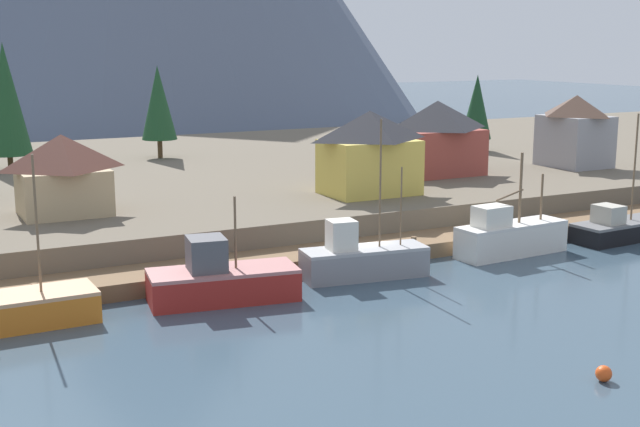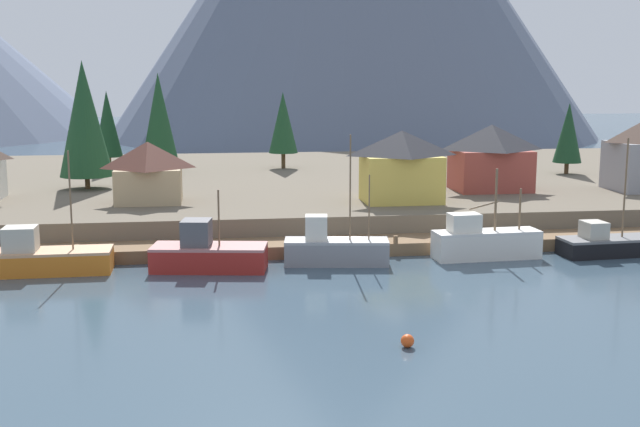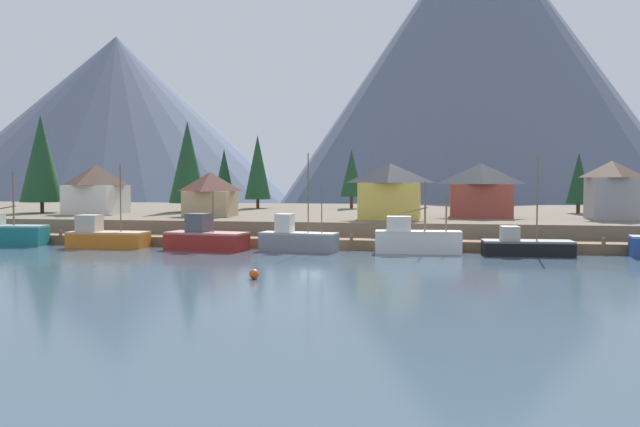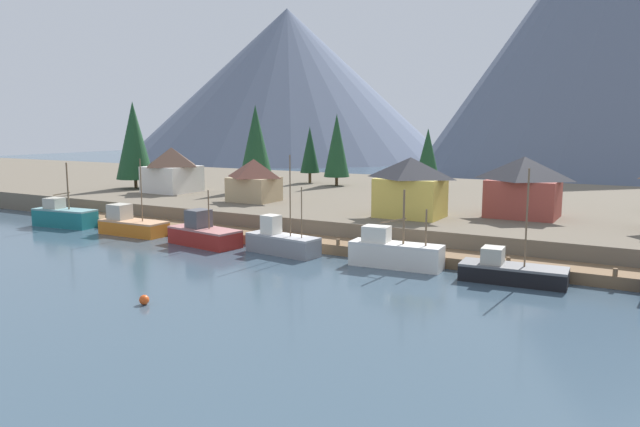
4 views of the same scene
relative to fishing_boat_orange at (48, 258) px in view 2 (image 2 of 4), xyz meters
name	(u,v)px [view 2 (image 2 of 4)]	position (x,y,z in m)	size (l,w,h in m)	color
ground_plane	(312,219)	(21.70, 21.74, -1.61)	(400.00, 400.00, 1.00)	#384C5B
dock	(341,246)	(21.70, 3.73, -0.61)	(80.00, 4.00, 1.60)	brown
shoreline_bank	(299,186)	(21.70, 33.74, 0.14)	(400.00, 56.00, 2.50)	#665B4C
fishing_boat_orange	(48,258)	(0.00, 0.00, 0.00)	(8.22, 3.17, 8.70)	#CC6B1E
fishing_boat_red	(208,254)	(11.22, -0.63, 0.07)	(8.58, 4.43, 5.86)	maroon
fishing_boat_grey	(334,249)	(20.57, -0.12, 0.04)	(7.95, 3.50, 9.65)	gray
fishing_boat_white	(484,242)	(32.22, 0.18, 0.19)	(8.32, 2.86, 6.92)	silver
fishing_boat_black	(610,244)	(42.37, -0.06, -0.23)	(8.34, 3.31, 9.15)	black
house_yellow	(402,166)	(28.72, 12.82, 4.71)	(7.27, 5.21, 6.49)	gold
house_tan	(148,172)	(6.01, 15.52, 4.22)	(6.10, 5.15, 5.53)	tan
house_grey	(638,156)	(53.88, 16.94, 4.85)	(5.27, 6.08, 6.77)	gray
house_red	(491,157)	(39.32, 18.90, 4.76)	(7.65, 5.90, 6.58)	#9E4238
conifer_near_left	(283,123)	(20.54, 40.99, 7.03)	(3.59, 3.59, 9.40)	#4C3823
conifer_mid_left	(568,133)	(52.90, 30.81, 6.18)	(3.29, 3.29, 8.27)	#4C3823
conifer_mid_right	(107,124)	(-0.51, 40.79, 7.05)	(3.33, 3.33, 9.61)	#4C3823
conifer_back_left	(159,117)	(5.67, 39.00, 7.96)	(4.22, 4.22, 11.70)	#4C3823
conifer_back_right	(84,119)	(-0.87, 25.59, 8.47)	(5.33, 5.33, 12.87)	#4C3823
channel_buoy	(407,341)	(21.47, -18.92, -0.76)	(0.70, 0.70, 0.70)	#E04C19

